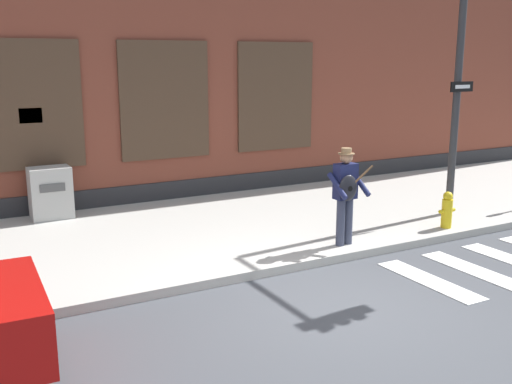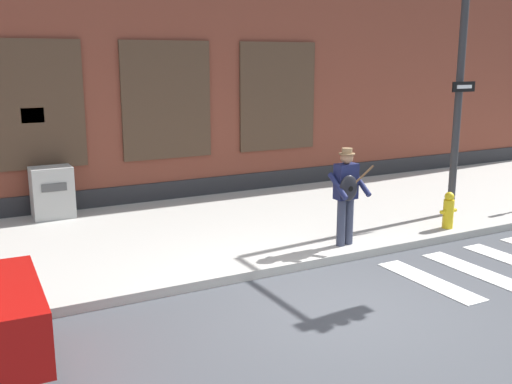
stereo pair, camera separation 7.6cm
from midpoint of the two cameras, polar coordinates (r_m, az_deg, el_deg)
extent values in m
plane|color=#424449|center=(8.33, 8.01, -10.77)|extent=(160.00, 160.00, 0.00)
cube|color=#ADAAA3|center=(11.56, -3.66, -3.57)|extent=(28.00, 5.12, 0.14)
cube|color=brown|center=(15.40, -11.26, 16.27)|extent=(28.00, 4.00, 8.66)
cube|color=#28282B|center=(13.79, -8.06, -0.13)|extent=(28.00, 0.04, 0.55)
cube|color=#473323|center=(12.79, -20.43, 7.76)|extent=(2.05, 0.06, 2.58)
cube|color=black|center=(12.78, -20.42, 7.76)|extent=(1.93, 0.03, 2.46)
cube|color=#473323|center=(13.47, -8.32, 8.62)|extent=(2.05, 0.06, 2.58)
cube|color=black|center=(13.46, -8.31, 8.62)|extent=(1.93, 0.03, 2.46)
cube|color=#473323|center=(14.68, 2.24, 9.06)|extent=(2.05, 0.06, 2.58)
cube|color=black|center=(14.67, 2.26, 9.06)|extent=(1.93, 0.03, 2.46)
cube|color=yellow|center=(12.79, -20.35, 6.86)|extent=(0.44, 0.02, 0.30)
cube|color=silver|center=(9.51, 16.40, -8.14)|extent=(0.42, 1.90, 0.01)
cube|color=silver|center=(10.17, 20.29, -7.04)|extent=(0.42, 1.90, 0.01)
cube|color=silver|center=(7.37, -20.31, -8.49)|extent=(0.07, 0.24, 0.12)
cube|color=silver|center=(6.31, -19.16, -12.00)|extent=(0.07, 0.24, 0.12)
cylinder|color=#33384C|center=(10.45, 9.05, -2.75)|extent=(0.15, 0.15, 0.81)
cylinder|color=#33384C|center=(10.33, 8.32, -2.91)|extent=(0.15, 0.15, 0.81)
cube|color=#191E47|center=(10.23, 8.78, 1.01)|extent=(0.38, 0.22, 0.61)
sphere|color=#9E7051|center=(10.16, 8.86, 3.29)|extent=(0.22, 0.22, 0.22)
cylinder|color=olive|center=(10.15, 8.87, 3.63)|extent=(0.27, 0.27, 0.02)
cylinder|color=olive|center=(10.14, 8.88, 3.91)|extent=(0.18, 0.18, 0.09)
cylinder|color=#191E47|center=(10.31, 10.18, 0.82)|extent=(0.09, 0.51, 0.39)
cylinder|color=#191E47|center=(10.02, 8.02, 0.55)|extent=(0.09, 0.51, 0.39)
ellipsoid|color=black|center=(10.06, 9.02, 0.36)|extent=(0.36, 0.12, 0.44)
cylinder|color=black|center=(10.01, 9.23, 0.29)|extent=(0.09, 0.01, 0.09)
cylinder|color=brown|center=(10.17, 10.29, 1.48)|extent=(0.47, 0.04, 0.34)
cylinder|color=#2D2D30|center=(12.70, 18.93, 8.96)|extent=(0.15, 0.15, 4.97)
cube|color=black|center=(12.62, 19.34, 9.44)|extent=(0.60, 0.04, 0.20)
cube|color=white|center=(12.60, 19.41, 9.43)|extent=(0.40, 0.02, 0.07)
cube|color=#ADADA8|center=(12.65, -18.67, -0.04)|extent=(0.80, 0.54, 1.04)
cube|color=#4C4C4C|center=(12.35, -18.50, 0.41)|extent=(0.48, 0.02, 0.16)
cylinder|color=gold|center=(11.88, 18.01, -2.00)|extent=(0.20, 0.20, 0.55)
sphere|color=gold|center=(11.80, 18.12, -0.43)|extent=(0.18, 0.18, 0.18)
cylinder|color=gold|center=(11.77, 17.55, -1.83)|extent=(0.10, 0.07, 0.07)
cylinder|color=gold|center=(11.97, 18.49, -1.66)|extent=(0.10, 0.07, 0.07)
camera|label=1|loc=(0.04, -89.76, 0.05)|focal=42.00mm
camera|label=2|loc=(0.04, 90.24, -0.05)|focal=42.00mm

